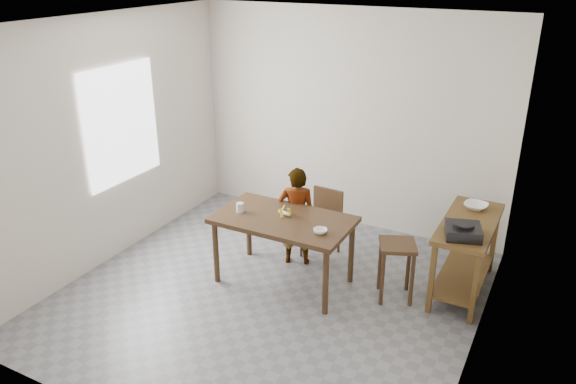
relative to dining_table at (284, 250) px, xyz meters
The scene contains 17 objects.
floor 0.50m from the dining_table, 90.00° to the right, with size 4.00×4.00×0.04m, color slate.
ceiling 2.36m from the dining_table, 90.00° to the right, with size 4.00×4.00×0.04m, color white.
wall_back 1.98m from the dining_table, 90.00° to the left, with size 4.00×0.04×2.70m, color beige.
wall_front 2.52m from the dining_table, 90.00° to the right, with size 4.00×0.04×2.70m, color beige.
wall_left 2.26m from the dining_table, behind, with size 0.04×4.00×2.70m, color beige.
wall_right 2.26m from the dining_table, ahead, with size 0.04×4.00×2.70m, color beige.
window_pane 2.27m from the dining_table, behind, with size 0.02×1.10×1.30m, color white.
dining_table is the anchor object (origin of this frame).
prep_counter 1.86m from the dining_table, 22.15° to the left, with size 0.50×1.20×0.80m, color brown, non-canonical shape.
child 0.48m from the dining_table, 98.78° to the left, with size 0.42×0.27×1.14m, color white.
dining_chair 0.72m from the dining_table, 82.15° to the left, with size 0.37×0.37×0.77m, color #3C2715, non-canonical shape.
stool 1.17m from the dining_table, 12.72° to the left, with size 0.35×0.35×0.62m, color #3C2715, non-canonical shape.
glass_tumbler 0.64m from the dining_table, behind, with size 0.08×0.08×0.10m, color silver.
small_bowl 0.63m from the dining_table, 15.82° to the right, with size 0.14×0.14×0.04m, color white.
banana 0.41m from the dining_table, 110.01° to the left, with size 0.18×0.12×0.06m, color #F1C354, non-canonical shape.
serving_bowl 2.05m from the dining_table, 31.10° to the left, with size 0.24×0.24×0.06m, color white.
gas_burner 1.82m from the dining_table, 10.94° to the left, with size 0.32×0.32×0.11m, color black.
Camera 1 is at (2.44, -4.26, 3.23)m, focal length 35.00 mm.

